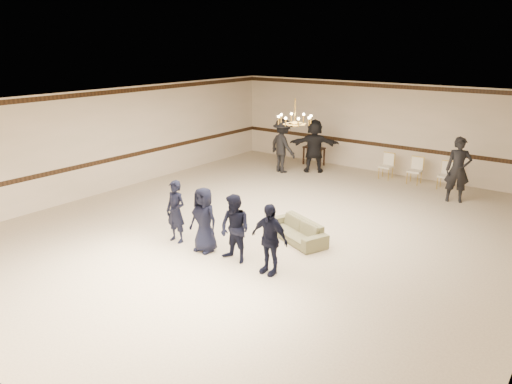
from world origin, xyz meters
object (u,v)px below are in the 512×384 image
banquet_chair_mid (415,171)px  boy_d (269,239)px  settee (296,230)px  banquet_chair_right (445,176)px  boy_c (235,229)px  adult_mid (314,146)px  boy_a (176,212)px  console_table (314,156)px  chandelier (295,111)px  boy_b (204,220)px  adult_left (283,146)px  banquet_chair_left (386,166)px  adult_right (458,170)px

banquet_chair_mid → boy_d: bearing=-91.9°
boy_d → banquet_chair_mid: (0.08, 8.21, -0.31)m
settee → banquet_chair_right: (1.57, 6.42, 0.19)m
boy_c → banquet_chair_right: (1.98, 8.21, -0.31)m
boy_c → adult_mid: bearing=111.6°
boy_a → console_table: bearing=96.5°
chandelier → boy_b: 3.70m
boy_b → settee: (1.32, 1.79, -0.50)m
adult_mid → boy_c: bearing=78.1°
banquet_chair_mid → banquet_chair_right: bearing=-1.4°
boy_b → console_table: 8.68m
adult_mid → banquet_chair_right: adult_mid is taller
chandelier → boy_a: 3.91m
chandelier → adult_left: size_ratio=0.48×
boy_c → banquet_chair_mid: boy_c is taller
banquet_chair_left → console_table: bearing=179.2°
boy_c → adult_right: size_ratio=0.77×
boy_d → banquet_chair_left: bearing=98.3°
adult_mid → adult_right: bearing=145.2°
boy_d → settee: 1.92m
boy_b → banquet_chair_right: size_ratio=1.70×
chandelier → banquet_chair_left: chandelier is taller
boy_b → banquet_chair_mid: (1.88, 8.21, -0.31)m
boy_d → console_table: 9.29m
boy_c → settee: (0.42, 1.79, -0.50)m
boy_b → banquet_chair_right: bearing=70.5°
banquet_chair_left → banquet_chair_right: same height
chandelier → boy_d: chandelier is taller
boy_b → adult_left: bearing=109.9°
boy_d → banquet_chair_mid: size_ratio=1.70×
adult_left → chandelier: bearing=146.4°
boy_b → adult_mid: size_ratio=0.77×
boy_a → adult_mid: size_ratio=0.77×
boy_a → adult_mid: 7.55m
banquet_chair_right → console_table: size_ratio=1.06×
settee → console_table: console_table is taller
boy_c → console_table: 8.95m
banquet_chair_mid → banquet_chair_right: (1.00, 0.00, 0.00)m
adult_mid → banquet_chair_mid: (3.48, 0.70, -0.53)m
banquet_chair_left → adult_mid: bearing=-161.1°
adult_right → boy_d: bearing=-124.6°
banquet_chair_right → boy_d: bearing=-100.1°
boy_b → adult_right: size_ratio=0.77×
boy_d → adult_left: size_ratio=0.77×
adult_mid → boy_b: bearing=71.7°
boy_b → boy_d: same height
settee → adult_right: 5.80m
console_table → banquet_chair_mid: bearing=-3.2°
adult_right → adult_left: bearing=161.7°
boy_d → boy_a: bearing=-178.1°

